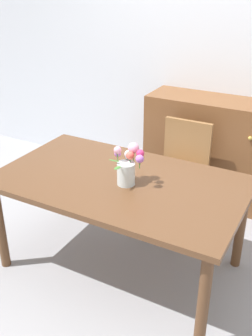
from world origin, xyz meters
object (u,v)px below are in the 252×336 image
(chair_far, at_px, (182,165))
(flower_vase, at_px, (128,166))
(dresser, at_px, (220,152))
(dining_table, at_px, (120,190))

(chair_far, height_order, flower_vase, flower_vase)
(chair_far, distance_m, dresser, 0.52)
(flower_vase, bearing_deg, chair_far, 85.63)
(flower_vase, bearing_deg, dresser, 79.05)
(dining_table, bearing_deg, chair_far, 80.82)
(chair_far, relative_size, flower_vase, 3.25)
(dresser, height_order, flower_vase, flower_vase)
(dining_table, relative_size, flower_vase, 6.20)
(chair_far, xyz_separation_m, flower_vase, (-0.07, -0.86, 0.36))
(chair_far, distance_m, flower_vase, 0.94)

